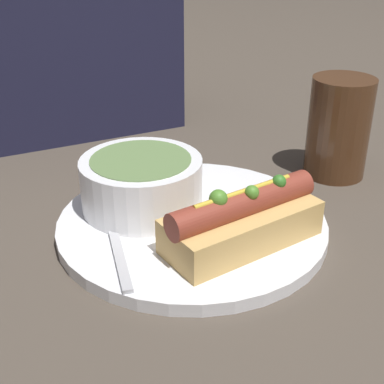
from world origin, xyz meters
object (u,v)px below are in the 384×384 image
(hot_dog, at_px, (242,220))
(soup_bowl, at_px, (142,181))
(spoon, at_px, (111,221))
(drinking_glass, at_px, (339,128))

(hot_dog, xyz_separation_m, soup_bowl, (-0.06, 0.10, 0.01))
(spoon, bearing_deg, soup_bowl, -53.35)
(soup_bowl, height_order, drinking_glass, drinking_glass)
(hot_dog, height_order, spoon, hot_dog)
(soup_bowl, xyz_separation_m, spoon, (-0.04, -0.02, -0.03))
(spoon, relative_size, drinking_glass, 1.33)
(hot_dog, bearing_deg, drinking_glass, 19.85)
(hot_dog, distance_m, drinking_glass, 0.22)
(soup_bowl, distance_m, spoon, 0.05)
(hot_dog, bearing_deg, spoon, 130.67)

